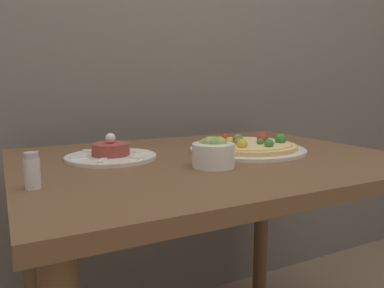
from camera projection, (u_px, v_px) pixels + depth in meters
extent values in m
cube|color=brown|center=(210.00, 163.00, 1.05)|extent=(1.04, 0.79, 0.03)
cylinder|color=brown|center=(33.00, 270.00, 1.20)|extent=(0.06, 0.06, 0.70)
cylinder|color=brown|center=(261.00, 222.00, 1.62)|extent=(0.06, 0.06, 0.70)
cylinder|color=silver|center=(247.00, 150.00, 1.13)|extent=(0.35, 0.35, 0.01)
cylinder|color=#DBB26B|center=(247.00, 146.00, 1.13)|extent=(0.29, 0.29, 0.01)
cylinder|color=beige|center=(247.00, 143.00, 1.13)|extent=(0.26, 0.26, 0.00)
sphere|color=#387F33|center=(260.00, 142.00, 1.10)|extent=(0.02, 0.02, 0.02)
sphere|color=gold|center=(229.00, 141.00, 1.11)|extent=(0.02, 0.02, 0.02)
sphere|color=#997047|center=(238.00, 142.00, 1.10)|extent=(0.02, 0.02, 0.02)
sphere|color=#387F33|center=(269.00, 144.00, 1.06)|extent=(0.03, 0.03, 0.03)
sphere|color=#997047|center=(238.00, 140.00, 1.13)|extent=(0.03, 0.03, 0.03)
sphere|color=#B22D23|center=(225.00, 138.00, 1.18)|extent=(0.03, 0.03, 0.03)
sphere|color=#387F33|center=(239.00, 140.00, 1.11)|extent=(0.03, 0.03, 0.03)
sphere|color=gold|center=(242.00, 144.00, 1.04)|extent=(0.03, 0.03, 0.03)
sphere|color=#B22D23|center=(262.00, 139.00, 1.14)|extent=(0.03, 0.03, 0.03)
sphere|color=#387F33|center=(281.00, 139.00, 1.13)|extent=(0.03, 0.03, 0.03)
cylinder|color=silver|center=(111.00, 157.00, 1.02)|extent=(0.25, 0.25, 0.01)
cylinder|color=#933D38|center=(111.00, 149.00, 1.01)|extent=(0.10, 0.10, 0.03)
sphere|color=silver|center=(110.00, 138.00, 1.01)|extent=(0.03, 0.03, 0.03)
cube|color=white|center=(141.00, 151.00, 1.06)|extent=(0.04, 0.02, 0.01)
cube|color=white|center=(119.00, 149.00, 1.10)|extent=(0.03, 0.04, 0.01)
cube|color=white|center=(89.00, 151.00, 1.06)|extent=(0.03, 0.04, 0.01)
cube|color=white|center=(78.00, 157.00, 0.98)|extent=(0.04, 0.02, 0.01)
cube|color=white|center=(102.00, 161.00, 0.93)|extent=(0.03, 0.04, 0.01)
cube|color=white|center=(135.00, 157.00, 0.97)|extent=(0.03, 0.04, 0.01)
cylinder|color=white|center=(213.00, 155.00, 0.91)|extent=(0.11, 0.11, 0.06)
sphere|color=#668E42|center=(212.00, 145.00, 0.91)|extent=(0.04, 0.04, 0.04)
sphere|color=#8EA34C|center=(214.00, 143.00, 0.93)|extent=(0.04, 0.04, 0.04)
sphere|color=#8EA34C|center=(219.00, 144.00, 0.92)|extent=(0.04, 0.04, 0.04)
sphere|color=#8EA34C|center=(205.00, 144.00, 0.92)|extent=(0.03, 0.03, 0.03)
sphere|color=#8EA34C|center=(210.00, 144.00, 0.92)|extent=(0.04, 0.04, 0.04)
cylinder|color=silver|center=(32.00, 174.00, 0.72)|extent=(0.03, 0.03, 0.06)
cylinder|color=#B2B2B7|center=(31.00, 155.00, 0.72)|extent=(0.03, 0.03, 0.01)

